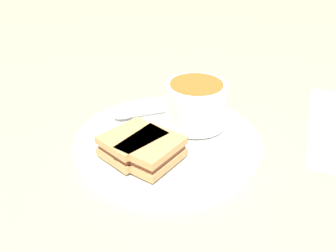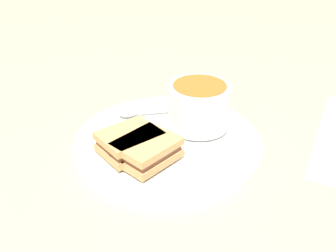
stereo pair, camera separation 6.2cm
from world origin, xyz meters
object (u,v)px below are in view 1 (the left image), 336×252
spoon (129,115)px  sandwich_half_near (133,144)px  soup_bowl (196,104)px  sandwich_half_far (152,151)px

spoon → sandwich_half_near: sandwich_half_near is taller
soup_bowl → spoon: (0.12, -0.01, -0.03)m
spoon → sandwich_half_far: bearing=91.4°
spoon → soup_bowl: bearing=151.3°
spoon → sandwich_half_far: size_ratio=1.07×
soup_bowl → sandwich_half_near: (0.09, 0.10, -0.02)m
spoon → sandwich_half_far: (-0.06, 0.13, 0.01)m
soup_bowl → sandwich_half_near: 0.14m
sandwich_half_far → sandwich_half_near: bearing=-27.0°
soup_bowl → spoon: size_ratio=0.87×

